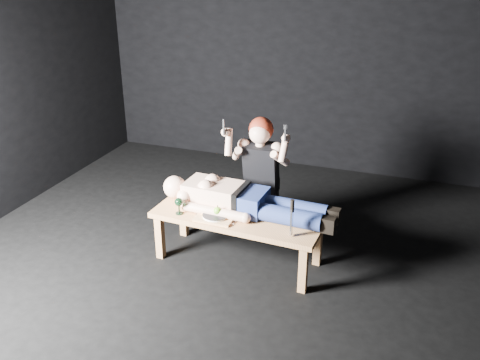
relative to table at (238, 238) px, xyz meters
The scene contains 13 objects.
ground 0.26m from the table, 104.85° to the right, with size 5.00×5.00×0.00m, color black.
back_wall 2.69m from the table, 90.82° to the left, with size 5.00×5.00×0.00m, color black.
table is the anchor object (origin of this frame).
lying_man 0.37m from the table, 59.91° to the left, with size 1.42×0.43×0.26m, color #D1A58B, non-canonical shape.
kneeling_woman 0.66m from the table, 85.14° to the left, with size 0.65×0.72×1.21m, color black, non-canonical shape.
serving_tray 0.31m from the table, 140.84° to the right, with size 0.32×0.23×0.02m, color tan.
plate 0.32m from the table, 140.84° to the right, with size 0.21×0.21×0.02m, color white.
apple 0.35m from the table, 139.45° to the right, with size 0.07×0.07×0.07m, color #439619.
goblet 0.58m from the table, 162.28° to the right, with size 0.07×0.07×0.15m, color black, non-canonical shape.
fork_flat 0.42m from the table, 159.59° to the right, with size 0.01×0.15×0.01m, color #B2B2B7.
knife_flat 0.28m from the table, 87.35° to the right, with size 0.01×0.15×0.01m, color #B2B2B7.
spoon_flat 0.25m from the table, 89.33° to the right, with size 0.01×0.15×0.01m, color #B2B2B7.
carving_knife 0.67m from the table, 20.78° to the right, with size 0.04×0.04×0.31m, color #B2B2B7, non-canonical shape.
Camera 1 is at (1.38, -3.55, 2.51)m, focal length 39.22 mm.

